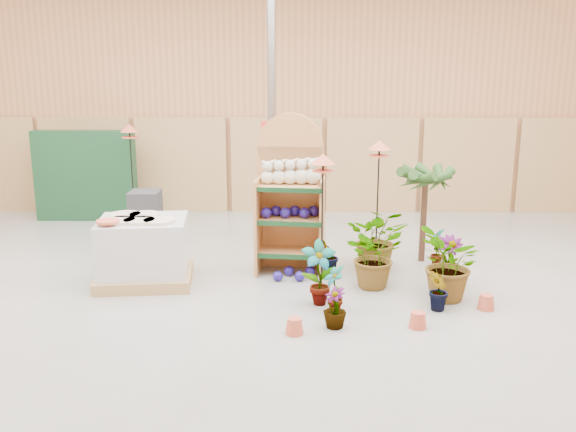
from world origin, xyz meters
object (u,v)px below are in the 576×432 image
pallet_stack (144,251)px  potted_plant_2 (374,255)px  display_shelf (290,200)px  bird_table_front (323,164)px

pallet_stack → potted_plant_2: bearing=-7.9°
display_shelf → pallet_stack: (-2.11, -0.66, -0.62)m
display_shelf → bird_table_front: 1.04m
display_shelf → potted_plant_2: bearing=-26.6°
pallet_stack → display_shelf: bearing=11.5°
pallet_stack → potted_plant_2: size_ratio=1.54×
bird_table_front → pallet_stack: bearing=-179.9°
display_shelf → pallet_stack: display_shelf is taller
display_shelf → pallet_stack: bearing=-156.3°
display_shelf → pallet_stack: 2.30m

